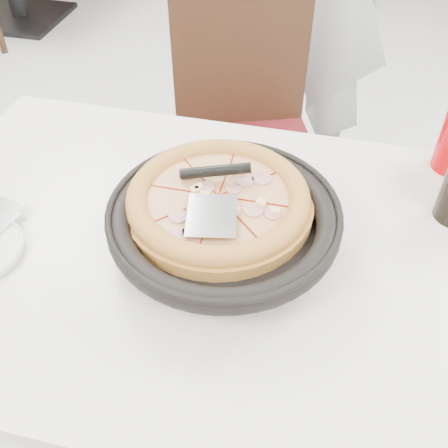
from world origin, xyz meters
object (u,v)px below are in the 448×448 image
(main_table, at_px, (213,357))
(chair_far, at_px, (249,152))
(pizza_pan, at_px, (224,227))
(pizza, at_px, (218,205))

(main_table, xyz_separation_m, chair_far, (-0.06, 0.67, 0.10))
(pizza_pan, relative_size, pizza, 1.06)
(main_table, distance_m, pizza, 0.44)
(pizza_pan, bearing_deg, pizza, 118.06)
(chair_far, xyz_separation_m, pizza, (0.06, -0.62, 0.34))
(main_table, bearing_deg, chair_far, 94.73)
(main_table, distance_m, chair_far, 0.68)
(chair_far, bearing_deg, main_table, 73.51)
(main_table, bearing_deg, pizza, 84.90)
(main_table, relative_size, pizza, 3.51)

